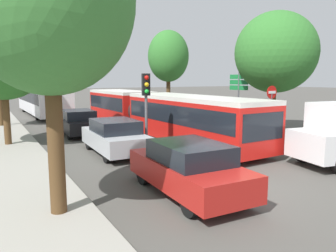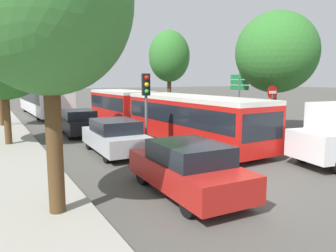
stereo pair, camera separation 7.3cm
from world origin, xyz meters
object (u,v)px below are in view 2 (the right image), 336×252
city_bus_rear (44,99)px  tree_left_near (47,0)px  tree_right_near (277,52)px  tree_right_mid (170,58)px  queued_car_silver (115,136)px  queued_car_red (188,168)px  no_entry_sign (272,103)px  queued_car_black (79,122)px  articulated_bus (157,111)px  tree_left_mid (2,39)px  traffic_light (146,96)px  direction_sign_post (239,89)px

city_bus_rear → tree_left_near: size_ratio=1.66×
tree_left_near → tree_right_near: bearing=24.2°
city_bus_rear → tree_right_mid: size_ratio=1.57×
queued_car_silver → tree_right_near: bearing=-85.2°
queued_car_red → tree_right_mid: (9.51, 17.76, 4.24)m
queued_car_red → tree_left_near: bearing=89.0°
no_entry_sign → queued_car_black: bearing=-124.9°
articulated_bus → queued_car_black: bearing=-120.7°
articulated_bus → tree_left_mid: tree_left_mid is taller
queued_car_red → tree_right_near: 12.42m
queued_car_black → tree_right_near: size_ratio=0.60×
queued_car_silver → tree_right_near: tree_right_near is taller
queued_car_silver → traffic_light: size_ratio=1.26×
queued_car_silver → tree_left_near: bearing=149.9°
no_entry_sign → direction_sign_post: 3.46m
tree_right_near → city_bus_rear: bearing=121.1°
queued_car_red → tree_left_near: 5.36m
no_entry_sign → tree_right_near: bearing=128.9°
tree_left_mid → queued_car_red: bearing=-67.7°
traffic_light → tree_left_near: 6.94m
direction_sign_post → tree_right_mid: bearing=-101.5°
queued_car_silver → tree_left_near: 7.69m
no_entry_sign → tree_left_mid: size_ratio=0.36×
no_entry_sign → tree_right_near: (1.39, 1.12, 2.79)m
articulated_bus → tree_left_near: bearing=-41.0°
queued_car_silver → tree_left_mid: size_ratio=0.56×
queued_car_red → tree_right_near: bearing=-56.3°
queued_car_silver → tree_right_near: (10.02, 0.53, 3.92)m
queued_car_silver → tree_right_mid: (9.53, 12.06, 4.23)m
no_entry_sign → tree_right_mid: (0.90, 12.66, 3.10)m
queued_car_red → tree_right_mid: size_ratio=0.58×
queued_car_black → tree_right_mid: tree_right_mid is taller
tree_left_near → direction_sign_post: bearing=33.0°
tree_right_mid → tree_left_near: bearing=-126.4°
traffic_light → tree_right_near: bearing=112.0°
queued_car_black → no_entry_sign: size_ratio=1.48×
direction_sign_post → tree_right_near: (0.74, -2.21, 2.10)m
tree_left_near → tree_right_near: 14.77m
traffic_light → tree_right_near: 9.28m
queued_car_silver → tree_right_mid: bearing=-36.5°
tree_left_near → tree_right_near: (13.47, 6.06, -0.17)m
articulated_bus → city_bus_rear: city_bus_rear is taller
direction_sign_post → tree_left_near: 15.34m
queued_car_silver → no_entry_sign: bearing=-92.2°
queued_car_red → tree_left_near: tree_left_near is taller
queued_car_black → no_entry_sign: (8.78, -6.13, 1.15)m
queued_car_silver → traffic_light: traffic_light is taller
tree_right_near → tree_right_mid: size_ratio=0.95×
direction_sign_post → tree_left_near: size_ratio=0.52×
articulated_bus → queued_car_red: (-3.77, -9.08, -0.62)m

